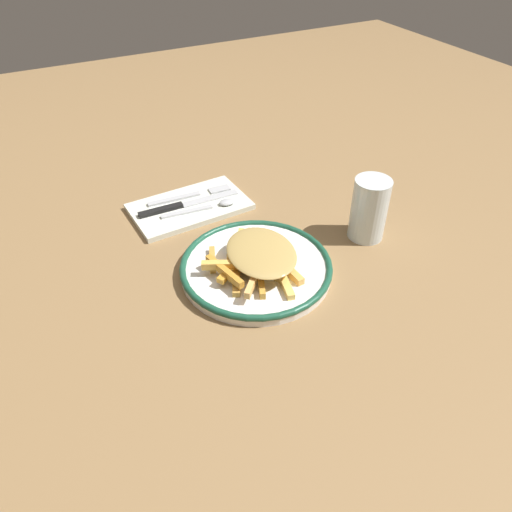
% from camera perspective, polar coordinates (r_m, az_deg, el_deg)
% --- Properties ---
extents(ground_plane, '(2.60, 2.60, 0.00)m').
position_cam_1_polar(ground_plane, '(0.84, 0.00, -1.93)').
color(ground_plane, olive).
extents(plate, '(0.26, 0.26, 0.02)m').
position_cam_1_polar(plate, '(0.84, 0.00, -1.32)').
color(plate, white).
rests_on(plate, ground_plane).
extents(fries_heap, '(0.20, 0.16, 0.04)m').
position_cam_1_polar(fries_heap, '(0.82, 0.09, -0.22)').
color(fries_heap, gold).
rests_on(fries_heap, plate).
extents(napkin, '(0.15, 0.24, 0.01)m').
position_cam_1_polar(napkin, '(1.01, -7.75, 5.74)').
color(napkin, silver).
rests_on(napkin, ground_plane).
extents(fork, '(0.03, 0.18, 0.01)m').
position_cam_1_polar(fork, '(1.03, -7.71, 7.01)').
color(fork, silver).
rests_on(fork, napkin).
extents(knife, '(0.02, 0.21, 0.01)m').
position_cam_1_polar(knife, '(1.00, -8.81, 5.87)').
color(knife, black).
rests_on(knife, napkin).
extents(spoon, '(0.03, 0.15, 0.01)m').
position_cam_1_polar(spoon, '(0.99, -5.24, 5.85)').
color(spoon, silver).
rests_on(spoon, napkin).
extents(water_glass, '(0.07, 0.07, 0.12)m').
position_cam_1_polar(water_glass, '(0.92, 13.11, 5.34)').
color(water_glass, silver).
rests_on(water_glass, ground_plane).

